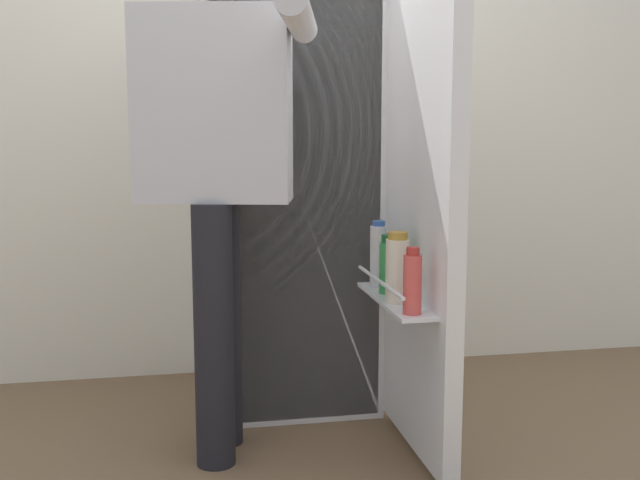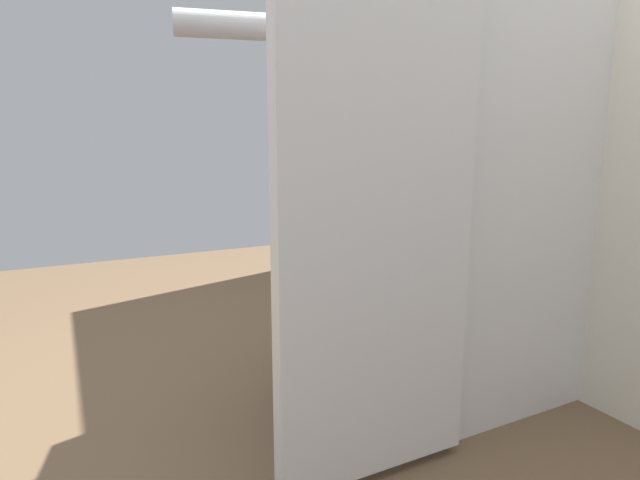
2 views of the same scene
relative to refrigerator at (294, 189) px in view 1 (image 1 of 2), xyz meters
The scene contains 4 objects.
ground_plane 0.96m from the refrigerator, 92.84° to the right, with size 6.11×6.11×0.00m, color brown.
kitchen_wall 0.64m from the refrigerator, 93.46° to the left, with size 4.40×0.10×2.57m, color silver.
refrigerator is the anchor object (origin of this frame).
person 0.57m from the refrigerator, 123.58° to the right, with size 0.56×0.82×1.62m.
Camera 1 is at (-0.40, -2.24, 1.02)m, focal length 42.29 mm.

